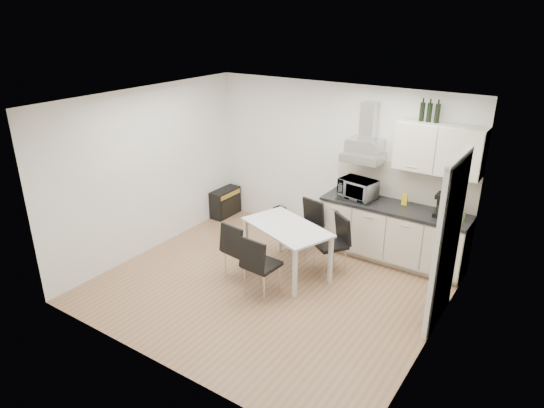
# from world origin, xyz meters

# --- Properties ---
(ground) EXTENTS (4.50, 4.50, 0.00)m
(ground) POSITION_xyz_m (0.00, 0.00, 0.00)
(ground) COLOR #A47B57
(ground) RESTS_ON ground
(wall_back) EXTENTS (4.50, 0.10, 2.60)m
(wall_back) POSITION_xyz_m (0.00, 2.00, 1.30)
(wall_back) COLOR white
(wall_back) RESTS_ON ground
(wall_front) EXTENTS (4.50, 0.10, 2.60)m
(wall_front) POSITION_xyz_m (0.00, -2.00, 1.30)
(wall_front) COLOR white
(wall_front) RESTS_ON ground
(wall_left) EXTENTS (0.10, 4.00, 2.60)m
(wall_left) POSITION_xyz_m (-2.25, 0.00, 1.30)
(wall_left) COLOR white
(wall_left) RESTS_ON ground
(wall_right) EXTENTS (0.10, 4.00, 2.60)m
(wall_right) POSITION_xyz_m (2.25, 0.00, 1.30)
(wall_right) COLOR white
(wall_right) RESTS_ON ground
(ceiling) EXTENTS (4.50, 4.50, 0.00)m
(ceiling) POSITION_xyz_m (0.00, 0.00, 2.60)
(ceiling) COLOR white
(ceiling) RESTS_ON wall_back
(doorway) EXTENTS (0.08, 1.04, 2.10)m
(doorway) POSITION_xyz_m (2.21, 0.55, 1.05)
(doorway) COLOR white
(doorway) RESTS_ON ground
(kitchenette) EXTENTS (2.22, 0.64, 2.52)m
(kitchenette) POSITION_xyz_m (1.18, 1.73, 0.83)
(kitchenette) COLOR beige
(kitchenette) RESTS_ON ground
(dining_table) EXTENTS (1.47, 1.15, 0.75)m
(dining_table) POSITION_xyz_m (0.00, 0.49, 0.66)
(dining_table) COLOR white
(dining_table) RESTS_ON ground
(chair_far_left) EXTENTS (0.53, 0.58, 0.88)m
(chair_far_left) POSITION_xyz_m (-0.07, 1.13, 0.44)
(chair_far_left) COLOR black
(chair_far_left) RESTS_ON ground
(chair_far_right) EXTENTS (0.65, 0.66, 0.88)m
(chair_far_right) POSITION_xyz_m (0.52, 0.85, 0.44)
(chair_far_right) COLOR black
(chair_far_right) RESTS_ON ground
(chair_near_left) EXTENTS (0.50, 0.55, 0.88)m
(chair_near_left) POSITION_xyz_m (-0.46, -0.00, 0.44)
(chair_near_left) COLOR black
(chair_near_left) RESTS_ON ground
(chair_near_right) EXTENTS (0.47, 0.53, 0.88)m
(chair_near_right) POSITION_xyz_m (0.04, -0.20, 0.44)
(chair_near_right) COLOR black
(chair_near_right) RESTS_ON ground
(guitar_amp) EXTENTS (0.27, 0.62, 0.52)m
(guitar_amp) POSITION_xyz_m (-2.10, 1.65, 0.26)
(guitar_amp) COLOR black
(guitar_amp) RESTS_ON ground
(floor_speaker) EXTENTS (0.22, 0.20, 0.31)m
(floor_speaker) POSITION_xyz_m (-1.04, 1.90, 0.16)
(floor_speaker) COLOR black
(floor_speaker) RESTS_ON ground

